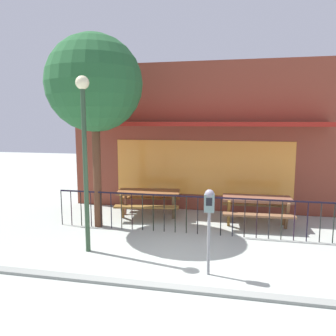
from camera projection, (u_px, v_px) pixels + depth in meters
name	position (u px, v px, depth m)	size (l,w,h in m)	color
ground	(179.00, 265.00, 6.45)	(40.00, 40.00, 0.00)	#9FA79D
pub_storefront	(203.00, 137.00, 10.34)	(8.47, 1.35, 4.59)	#4D1F10
patio_fence_front	(192.00, 208.00, 8.17)	(7.14, 0.04, 0.97)	black
picnic_table_left	(149.00, 196.00, 9.64)	(1.98, 1.61, 0.79)	brown
picnic_table_right	(257.00, 203.00, 8.82)	(1.86, 1.44, 0.79)	brown
parking_meter_near	(209.00, 209.00, 5.89)	(0.18, 0.17, 1.60)	gray
street_tree	(94.00, 84.00, 8.32)	(2.45, 2.45, 4.96)	#52301F
street_lamp	(84.00, 138.00, 6.81)	(0.28, 0.28, 3.71)	#2A432C
curb_edge	(170.00, 289.00, 5.54)	(11.86, 0.20, 0.11)	gray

